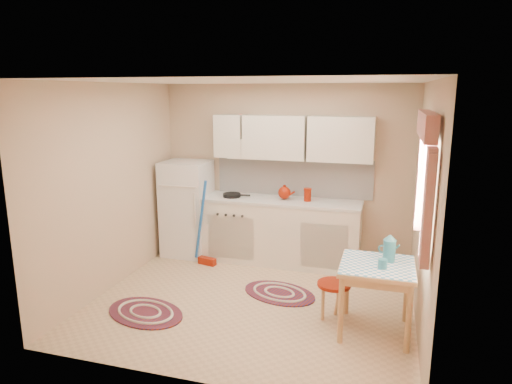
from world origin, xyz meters
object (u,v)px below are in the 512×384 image
(table, at_px, (375,299))
(stool, at_px, (333,301))
(fridge, at_px, (187,208))
(base_cabinets, at_px, (279,232))

(table, relative_size, stool, 1.71)
(fridge, relative_size, base_cabinets, 0.62)
(table, xyz_separation_m, stool, (-0.43, 0.13, -0.15))
(table, height_order, stool, table)
(fridge, relative_size, stool, 3.33)
(fridge, height_order, base_cabinets, fridge)
(base_cabinets, bearing_deg, stool, -57.41)
(stool, bearing_deg, table, -16.73)
(fridge, xyz_separation_m, stool, (2.35, -1.44, -0.49))
(base_cabinets, height_order, stool, base_cabinets)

